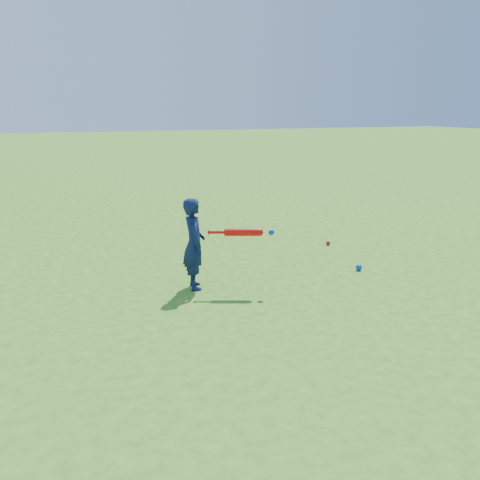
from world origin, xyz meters
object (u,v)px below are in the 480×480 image
(child, at_px, (194,244))
(bat_swing, at_px, (245,232))
(ground_ball_red, at_px, (328,243))
(ground_ball_blue, at_px, (359,267))

(child, xyz_separation_m, bat_swing, (0.49, -0.26, 0.14))
(ground_ball_red, xyz_separation_m, ground_ball_blue, (-0.33, -1.22, 0.01))
(ground_ball_red, xyz_separation_m, bat_swing, (-1.89, -1.30, 0.61))
(ground_ball_red, distance_m, bat_swing, 2.38)
(bat_swing, bearing_deg, child, 175.36)
(child, relative_size, ground_ball_blue, 12.75)
(ground_ball_blue, height_order, bat_swing, bat_swing)
(ground_ball_red, height_order, bat_swing, bat_swing)
(child, distance_m, ground_ball_blue, 2.11)
(ground_ball_red, bearing_deg, ground_ball_blue, -105.15)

